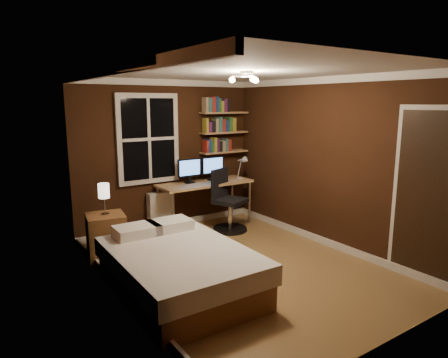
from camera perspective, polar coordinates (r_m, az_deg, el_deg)
floor at (r=5.40m, az=2.35°, el=-12.40°), size 4.20×4.20×0.00m
wall_back at (r=6.82m, az=-8.09°, el=3.34°), size 3.20×0.04×2.50m
wall_left at (r=4.30m, az=-14.96°, el=-1.37°), size 0.04×4.20×2.50m
wall_right at (r=6.11m, az=14.62°, el=2.22°), size 0.04×4.20×2.50m
ceiling at (r=4.97m, az=2.58°, el=15.09°), size 3.20×4.20×0.02m
window at (r=6.61m, az=-10.76°, el=5.64°), size 1.06×0.06×1.46m
door at (r=5.27m, az=27.12°, el=-2.49°), size 0.03×0.82×2.05m
ceiling_fixture at (r=4.89m, az=3.29°, el=13.98°), size 0.44×0.44×0.18m
bookshelf_lower at (r=7.25m, az=0.04°, el=3.90°), size 0.92×0.22×0.03m
books_row_lower at (r=7.24m, az=0.04°, el=4.92°), size 0.54×0.16×0.23m
bookshelf_middle at (r=7.22m, az=0.04°, el=6.66°), size 0.92×0.22×0.03m
books_row_middle at (r=7.21m, az=0.04°, el=7.69°), size 0.54×0.16×0.23m
bookshelf_upper at (r=7.20m, az=0.04°, el=9.44°), size 0.92×0.22×0.03m
books_row_upper at (r=7.20m, az=0.04°, el=10.47°), size 0.48×0.16×0.23m
bed at (r=4.66m, az=-6.45°, el=-12.68°), size 1.40×1.92×0.65m
nightstand at (r=5.81m, az=-16.45°, el=-7.86°), size 0.58×0.58×0.62m
bedside_lamp at (r=5.66m, az=-16.74°, el=-2.78°), size 0.15×0.15×0.43m
radiator at (r=6.82m, az=-9.01°, el=-4.60°), size 0.44×0.15×0.66m
desk at (r=6.88m, az=-2.74°, el=-0.94°), size 1.65×0.62×0.79m
monitor_left at (r=6.77m, az=-4.96°, el=1.16°), size 0.43×0.12×0.42m
monitor_right at (r=7.01m, az=-1.63°, el=1.53°), size 0.43×0.12×0.42m
desk_lamp at (r=7.05m, az=2.60°, el=1.68°), size 0.14×0.32×0.44m
office_chair at (r=6.73m, az=0.50°, el=-4.03°), size 0.61×0.61×1.04m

